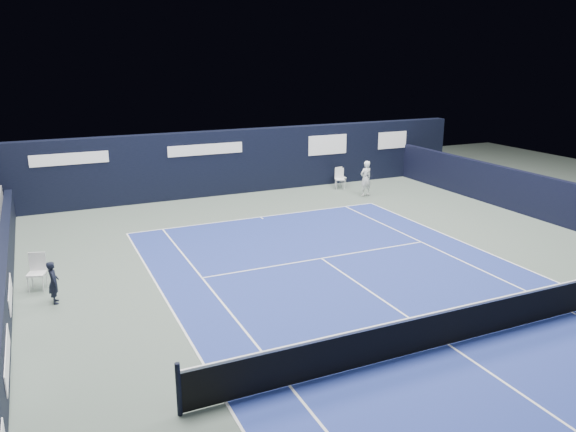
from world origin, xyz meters
name	(u,v)px	position (x,y,z in m)	size (l,w,h in m)	color
ground	(398,311)	(0.00, 2.00, 0.00)	(48.00, 48.00, 0.00)	#4D5C52
court_surface	(448,345)	(0.00, 0.00, 0.00)	(10.97, 23.77, 0.01)	navy
enclosure_wall_right	(559,202)	(10.50, 6.00, 0.90)	(0.30, 22.00, 1.80)	black
folding_chair_back_a	(340,177)	(5.67, 15.16, 0.59)	(0.57, 0.56, 1.03)	white
folding_chair_back_b	(340,175)	(5.95, 15.62, 0.56)	(0.49, 0.48, 0.98)	white
line_judge_chair	(37,269)	(-8.66, 7.61, 0.61)	(0.59, 0.58, 1.08)	white
line_judge	(54,282)	(-8.27, 6.36, 0.60)	(0.44, 0.29, 1.21)	black
court_markings	(448,345)	(0.00, 0.00, 0.01)	(11.03, 23.83, 0.00)	white
tennis_net	(450,325)	(0.00, 0.00, 0.51)	(12.90, 0.10, 1.10)	black
back_sponsor_wall	(225,162)	(0.01, 16.50, 1.55)	(26.00, 0.63, 3.10)	black
side_barrier_left	(3,295)	(-9.50, 5.97, 0.60)	(0.33, 22.00, 1.20)	black
tennis_player	(366,178)	(6.03, 13.27, 0.86)	(0.67, 0.86, 1.71)	white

